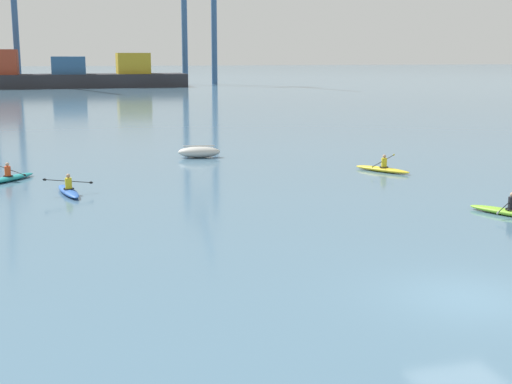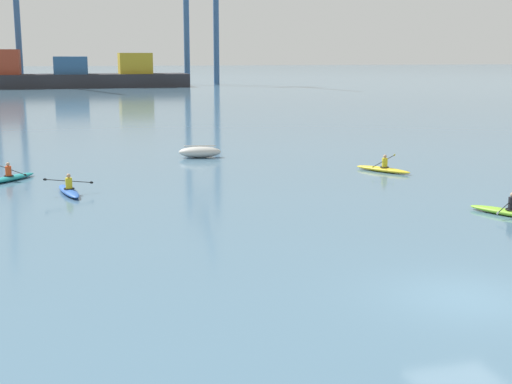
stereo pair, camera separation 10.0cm
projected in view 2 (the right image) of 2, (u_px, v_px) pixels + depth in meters
ground_plane at (468, 298)px, 18.49m from camera, size 800.00×800.00×0.00m
container_barge at (70, 75)px, 136.39m from camera, size 44.99×9.31×7.25m
gantry_crane_west at (2, 4)px, 138.58m from camera, size 6.28×19.12×34.40m
capsized_dinghy at (200, 152)px, 43.69m from camera, size 2.75×1.51×0.76m
kayak_yellow at (383, 169)px, 38.39m from camera, size 2.31×3.20×0.95m
kayak_lime at (509, 211)px, 27.93m from camera, size 2.12×3.29×1.04m
kayak_teal at (10, 177)px, 35.65m from camera, size 2.58×3.04×0.95m
kayak_blue at (69, 190)px, 32.29m from camera, size 2.24×3.45×0.95m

